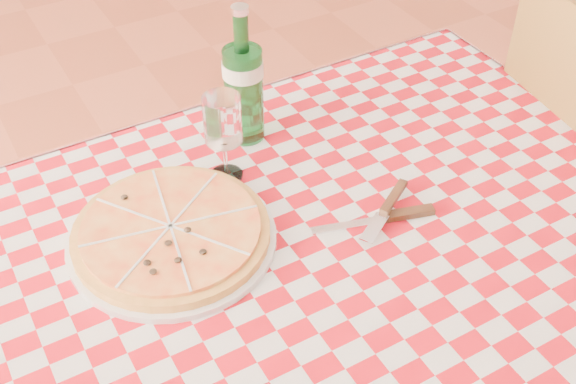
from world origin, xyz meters
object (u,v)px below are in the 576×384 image
dining_table (314,274)px  water_bottle (243,75)px  wine_glass (224,138)px  pizza_plate (171,232)px

dining_table → water_bottle: bearing=85.3°
wine_glass → pizza_plate: bearing=-144.8°
dining_table → water_bottle: water_bottle is taller
wine_glass → dining_table: bearing=-73.7°
dining_table → wine_glass: 0.29m
pizza_plate → water_bottle: size_ratio=1.26×
dining_table → wine_glass: bearing=106.3°
pizza_plate → wine_glass: (0.15, 0.11, 0.06)m
dining_table → water_bottle: (0.03, 0.31, 0.24)m
dining_table → pizza_plate: bearing=154.0°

